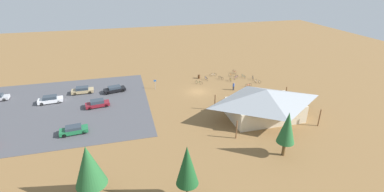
# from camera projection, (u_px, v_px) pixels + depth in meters

# --- Properties ---
(ground) EXTENTS (160.00, 160.00, 0.00)m
(ground) POSITION_uv_depth(u_px,v_px,m) (198.00, 92.00, 58.85)
(ground) COLOR olive
(ground) RESTS_ON ground
(parking_lot_asphalt) EXTENTS (33.52, 29.06, 0.05)m
(parking_lot_asphalt) POSITION_uv_depth(u_px,v_px,m) (58.00, 108.00, 51.66)
(parking_lot_asphalt) COLOR #4C4C51
(parking_lot_asphalt) RESTS_ON ground
(bike_pavilion) EXTENTS (15.15, 10.41, 5.32)m
(bike_pavilion) POSITION_uv_depth(u_px,v_px,m) (265.00, 102.00, 47.20)
(bike_pavilion) COLOR beige
(bike_pavilion) RESTS_ON ground
(trash_bin) EXTENTS (0.60, 0.60, 0.90)m
(trash_bin) POSITION_uv_depth(u_px,v_px,m) (199.00, 77.00, 66.08)
(trash_bin) COLOR brown
(trash_bin) RESTS_ON ground
(lot_sign) EXTENTS (0.56, 0.08, 2.20)m
(lot_sign) POSITION_uv_depth(u_px,v_px,m) (155.00, 83.00, 59.73)
(lot_sign) COLOR #99999E
(lot_sign) RESTS_ON ground
(pine_west) EXTENTS (2.45, 2.45, 7.29)m
(pine_west) POSITION_uv_depth(u_px,v_px,m) (187.00, 166.00, 28.73)
(pine_west) COLOR brown
(pine_west) RESTS_ON ground
(pine_far_east) EXTENTS (3.42, 3.42, 6.99)m
(pine_far_east) POSITION_uv_depth(u_px,v_px,m) (89.00, 166.00, 29.27)
(pine_far_east) COLOR brown
(pine_far_east) RESTS_ON ground
(pine_midwest) EXTENTS (2.43, 2.43, 6.70)m
(pine_midwest) POSITION_uv_depth(u_px,v_px,m) (287.00, 128.00, 36.68)
(pine_midwest) COLOR brown
(pine_midwest) RESTS_ON ground
(bicycle_red_near_sign) EXTENTS (1.71, 0.50, 0.80)m
(bicycle_red_near_sign) POSITION_uv_depth(u_px,v_px,m) (249.00, 85.00, 61.37)
(bicycle_red_near_sign) COLOR black
(bicycle_red_near_sign) RESTS_ON ground
(bicycle_silver_front_row) EXTENTS (0.64, 1.70, 0.86)m
(bicycle_silver_front_row) POSITION_uv_depth(u_px,v_px,m) (253.00, 78.00, 65.24)
(bicycle_silver_front_row) COLOR black
(bicycle_silver_front_row) RESTS_ON ground
(bicycle_black_back_row) EXTENTS (0.77, 1.63, 0.75)m
(bicycle_black_back_row) POSITION_uv_depth(u_px,v_px,m) (221.00, 78.00, 65.48)
(bicycle_black_back_row) COLOR black
(bicycle_black_back_row) RESTS_ON ground
(bicycle_purple_mid_cluster) EXTENTS (1.46, 1.06, 0.85)m
(bicycle_purple_mid_cluster) POSITION_uv_depth(u_px,v_px,m) (236.00, 77.00, 65.82)
(bicycle_purple_mid_cluster) COLOR black
(bicycle_purple_mid_cluster) RESTS_ON ground
(bicycle_teal_near_porch) EXTENTS (0.65, 1.61, 0.85)m
(bicycle_teal_near_porch) POSITION_uv_depth(u_px,v_px,m) (243.00, 76.00, 66.40)
(bicycle_teal_near_porch) COLOR black
(bicycle_teal_near_porch) RESTS_ON ground
(bicycle_orange_yard_right) EXTENTS (1.52, 1.03, 0.88)m
(bicycle_orange_yard_right) POSITION_uv_depth(u_px,v_px,m) (232.00, 75.00, 67.28)
(bicycle_orange_yard_right) COLOR black
(bicycle_orange_yard_right) RESTS_ON ground
(bicycle_blue_lone_east) EXTENTS (0.48, 1.72, 0.86)m
(bicycle_blue_lone_east) POSITION_uv_depth(u_px,v_px,m) (206.00, 79.00, 64.96)
(bicycle_blue_lone_east) COLOR black
(bicycle_blue_lone_east) RESTS_ON ground
(bicycle_green_yard_left) EXTENTS (1.57, 0.99, 0.89)m
(bicycle_green_yard_left) POSITION_uv_depth(u_px,v_px,m) (199.00, 83.00, 62.71)
(bicycle_green_yard_left) COLOR black
(bicycle_green_yard_left) RESTS_ON ground
(bicycle_yellow_by_bin) EXTENTS (0.52, 1.64, 0.75)m
(bicycle_yellow_by_bin) POSITION_uv_depth(u_px,v_px,m) (230.00, 80.00, 64.54)
(bicycle_yellow_by_bin) COLOR black
(bicycle_yellow_by_bin) RESTS_ON ground
(bicycle_white_edge_north) EXTENTS (1.03, 1.35, 0.75)m
(bicycle_white_edge_north) POSITION_uv_depth(u_px,v_px,m) (258.00, 81.00, 63.45)
(bicycle_white_edge_north) COLOR black
(bicycle_white_edge_north) RESTS_ON ground
(bicycle_red_yard_front) EXTENTS (0.51, 1.68, 0.87)m
(bicycle_red_yard_front) POSITION_uv_depth(u_px,v_px,m) (234.00, 72.00, 69.45)
(bicycle_red_yard_front) COLOR black
(bicycle_red_yard_front) RESTS_ON ground
(bicycle_silver_edge_south) EXTENTS (1.73, 0.48, 0.86)m
(bicycle_silver_edge_south) POSITION_uv_depth(u_px,v_px,m) (213.00, 75.00, 67.56)
(bicycle_silver_edge_south) COLOR black
(bicycle_silver_edge_south) RESTS_ON ground
(car_white_near_entry) EXTENTS (4.59, 2.21, 1.43)m
(car_white_near_entry) POSITION_uv_depth(u_px,v_px,m) (50.00, 99.00, 53.47)
(car_white_near_entry) COLOR white
(car_white_near_entry) RESTS_ON parking_lot_asphalt
(car_tan_far_end) EXTENTS (4.39, 1.94, 1.35)m
(car_tan_far_end) POSITION_uv_depth(u_px,v_px,m) (82.00, 90.00, 57.80)
(car_tan_far_end) COLOR tan
(car_tan_far_end) RESTS_ON parking_lot_asphalt
(car_maroon_end_stall) EXTENTS (4.52, 2.36, 1.40)m
(car_maroon_end_stall) POSITION_uv_depth(u_px,v_px,m) (97.00, 103.00, 51.87)
(car_maroon_end_stall) COLOR maroon
(car_maroon_end_stall) RESTS_ON parking_lot_asphalt
(car_green_back_corner) EXTENTS (4.38, 2.22, 1.28)m
(car_green_back_corner) POSITION_uv_depth(u_px,v_px,m) (74.00, 130.00, 43.28)
(car_green_back_corner) COLOR #1E6B3D
(car_green_back_corner) RESTS_ON parking_lot_asphalt
(car_black_second_row) EXTENTS (4.72, 2.73, 1.27)m
(car_black_second_row) POSITION_uv_depth(u_px,v_px,m) (115.00, 89.00, 58.39)
(car_black_second_row) COLOR black
(car_black_second_row) RESTS_ON parking_lot_asphalt
(visitor_near_lot) EXTENTS (0.36, 0.36, 1.74)m
(visitor_near_lot) POSITION_uv_depth(u_px,v_px,m) (234.00, 86.00, 59.36)
(visitor_near_lot) COLOR #2D3347
(visitor_near_lot) RESTS_ON ground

